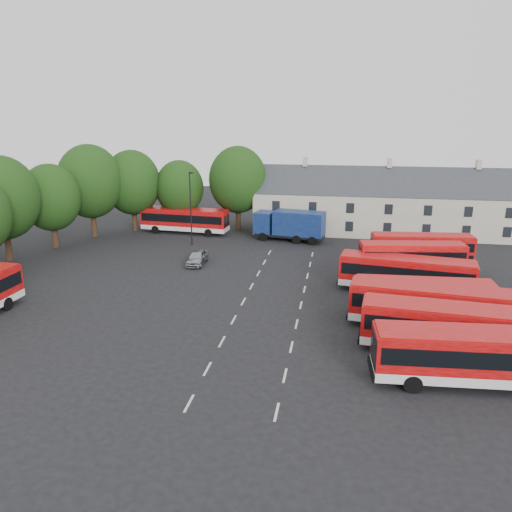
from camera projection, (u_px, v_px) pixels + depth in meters
The scene contains 15 objects.
ground at pixel (239, 310), 41.42m from camera, with size 140.00×140.00×0.00m, color black.
lane_markings at pixel (272, 303), 42.90m from camera, with size 5.15×33.80×0.01m.
treeline at pixel (105, 190), 61.25m from camera, with size 29.92×32.59×12.01m.
terrace_houses at pixel (386, 205), 66.49m from camera, with size 35.70×7.13×10.06m.
bus_row_a at pixel (478, 354), 29.50m from camera, with size 12.37×3.59×3.45m.
bus_row_b at pixel (454, 326), 33.38m from camera, with size 12.31×3.99×3.42m.
bus_row_c at pixel (432, 304), 37.24m from camera, with size 12.27×4.23×3.40m.
bus_row_d at pixel (424, 295), 39.69m from camera, with size 10.85×3.01×3.04m.
bus_row_e at pixel (406, 272), 44.88m from camera, with size 12.04×4.46×3.33m.
bus_dd_south at pixel (411, 261), 47.33m from camera, with size 9.97×3.57×4.00m.
bus_dd_north at pixel (421, 251), 50.27m from camera, with size 10.12×3.23×4.08m.
bus_north at pixel (185, 218), 67.34m from camera, with size 12.08×3.77×3.36m.
box_truck at pixel (290, 224), 63.20m from camera, with size 9.19×4.28×3.87m.
silver_car at pixel (197, 257), 53.79m from camera, with size 1.76×4.37×1.49m, color #A0A3A7.
lamppost at pixel (191, 207), 60.53m from camera, with size 0.62×0.41×8.99m.
Camera 1 is at (7.90, -37.75, 15.82)m, focal length 35.00 mm.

